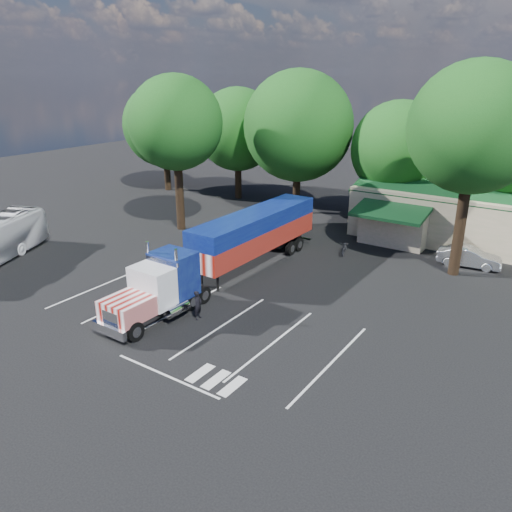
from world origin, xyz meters
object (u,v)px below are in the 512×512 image
Objects in this scene: semi_truck at (233,244)px; silver_sedan at (469,257)px; bicycle at (345,247)px; woman at (198,305)px.

semi_truck is 4.56× the size of silver_sedan.
bicycle is 8.55m from silver_sedan.
semi_truck is 9.26m from bicycle.
bicycle is (4.20, 8.07, -1.75)m from semi_truck.
bicycle is at bearing 100.00° from silver_sedan.
silver_sedan reaches higher than bicycle.
semi_truck is 16.34m from silver_sedan.
bicycle is at bearing -17.80° from woman.
woman is at bearing -115.96° from bicycle.
bicycle is 0.46× the size of silver_sedan.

